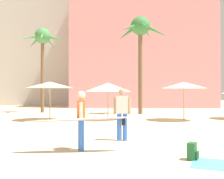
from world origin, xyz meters
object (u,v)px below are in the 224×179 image
(cafe_umbrella_3, at_px, (108,87))
(person_far_right, at_px, (81,118))
(person_far_left, at_px, (122,112))
(cafe_umbrella_0, at_px, (50,85))
(backpack, at_px, (192,152))
(cafe_umbrella_2, at_px, (184,85))
(palm_tree_far_left, at_px, (140,33))
(palm_tree_left, at_px, (43,42))

(cafe_umbrella_3, xyz_separation_m, person_far_right, (-0.35, -9.54, -1.05))
(person_far_right, xyz_separation_m, person_far_left, (1.17, 1.85, 0.07))
(cafe_umbrella_0, height_order, backpack, cafe_umbrella_0)
(cafe_umbrella_0, bearing_deg, cafe_umbrella_2, 0.52)
(palm_tree_far_left, distance_m, palm_tree_left, 8.13)
(palm_tree_far_left, height_order, backpack, palm_tree_far_left)
(palm_tree_left, relative_size, cafe_umbrella_0, 2.50)
(cafe_umbrella_2, relative_size, person_far_right, 0.88)
(cafe_umbrella_0, xyz_separation_m, cafe_umbrella_2, (7.93, 0.07, -0.03))
(cafe_umbrella_0, bearing_deg, person_far_left, -59.72)
(palm_tree_far_left, xyz_separation_m, backpack, (0.21, -15.21, -5.98))
(person_far_right, bearing_deg, cafe_umbrella_3, -96.69)
(cafe_umbrella_0, height_order, cafe_umbrella_2, cafe_umbrella_0)
(person_far_right, relative_size, person_far_left, 1.70)
(cafe_umbrella_0, xyz_separation_m, cafe_umbrella_3, (3.43, 0.42, -0.14))
(cafe_umbrella_3, bearing_deg, cafe_umbrella_2, -4.38)
(person_far_right, distance_m, person_far_left, 2.19)
(palm_tree_far_left, relative_size, cafe_umbrella_3, 2.68)
(cafe_umbrella_0, relative_size, cafe_umbrella_2, 1.04)
(cafe_umbrella_0, bearing_deg, palm_tree_far_left, 41.81)
(cafe_umbrella_3, height_order, person_far_left, cafe_umbrella_3)
(palm_tree_far_left, height_order, cafe_umbrella_2, palm_tree_far_left)
(palm_tree_far_left, relative_size, person_far_left, 4.21)
(cafe_umbrella_2, bearing_deg, backpack, -101.13)
(palm_tree_left, bearing_deg, cafe_umbrella_3, -47.69)
(backpack, bearing_deg, person_far_left, 147.51)
(palm_tree_far_left, xyz_separation_m, person_far_left, (-1.48, -12.38, -5.20))
(cafe_umbrella_3, bearing_deg, palm_tree_far_left, 64.05)
(palm_tree_far_left, xyz_separation_m, cafe_umbrella_2, (2.21, -5.04, -4.11))
(cafe_umbrella_0, distance_m, backpack, 11.86)
(cafe_umbrella_0, height_order, person_far_left, cafe_umbrella_0)
(palm_tree_left, relative_size, person_far_right, 2.31)
(palm_tree_far_left, distance_m, person_far_left, 13.51)
(palm_tree_far_left, xyz_separation_m, cafe_umbrella_3, (-2.29, -4.70, -4.22))
(palm_tree_left, height_order, backpack, palm_tree_left)
(palm_tree_left, bearing_deg, person_far_left, -65.00)
(backpack, bearing_deg, palm_tree_far_left, 117.52)
(cafe_umbrella_2, relative_size, backpack, 6.38)
(cafe_umbrella_2, bearing_deg, palm_tree_left, 147.07)
(cafe_umbrella_0, bearing_deg, person_far_right, -71.35)
(cafe_umbrella_3, bearing_deg, person_far_left, -83.97)
(cafe_umbrella_3, height_order, person_far_right, cafe_umbrella_3)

